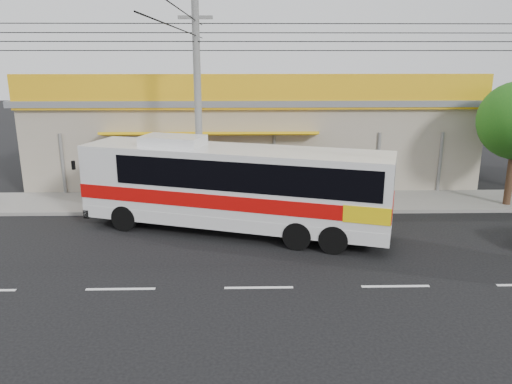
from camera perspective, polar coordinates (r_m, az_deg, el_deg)
ground at (r=17.03m, az=0.09°, el=-7.16°), size 120.00×120.00×0.00m
sidewalk at (r=22.66m, az=-0.28°, el=-1.15°), size 30.00×3.20×0.15m
lane_markings at (r=14.75m, az=0.32°, el=-10.89°), size 50.00×0.12×0.01m
storefront_building at (r=27.59m, az=-0.50°, el=6.58°), size 22.60×9.20×5.70m
coach_bus at (r=18.57m, az=-2.06°, el=0.99°), size 11.80×5.92×3.58m
motorbike_red at (r=22.58m, az=-12.96°, el=0.05°), size 2.18×0.89×1.12m
utility_pole at (r=20.02m, az=-6.88°, el=17.32°), size 34.00×14.00×8.78m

